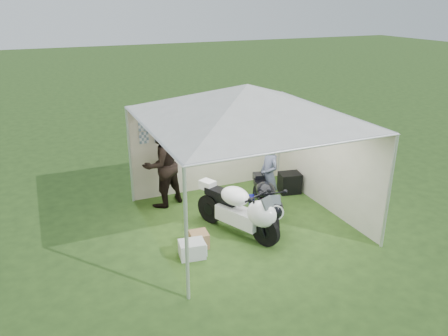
{
  "coord_description": "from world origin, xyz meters",
  "views": [
    {
      "loc": [
        -3.81,
        -7.58,
        4.54
      ],
      "look_at": [
        -0.34,
        0.35,
        1.18
      ],
      "focal_mm": 35.0,
      "sensor_mm": 36.0,
      "label": 1
    }
  ],
  "objects_px": {
    "crate_0": "(192,249)",
    "crate_2": "(197,249)",
    "person_blue_jacket": "(269,175)",
    "motorcycle_black": "(267,202)",
    "motorcycle_white": "(241,209)",
    "equipment_box": "(290,183)",
    "paddock_stand": "(257,201)",
    "canopy_tent": "(246,105)",
    "person_dark_jacket": "(162,165)",
    "crate_1": "(199,240)"
  },
  "relations": [
    {
      "from": "crate_0",
      "to": "crate_2",
      "type": "distance_m",
      "value": 0.13
    },
    {
      "from": "person_blue_jacket",
      "to": "motorcycle_black",
      "type": "bearing_deg",
      "value": -32.93
    },
    {
      "from": "motorcycle_white",
      "to": "crate_2",
      "type": "relative_size",
      "value": 6.2
    },
    {
      "from": "motorcycle_white",
      "to": "person_blue_jacket",
      "type": "height_order",
      "value": "person_blue_jacket"
    },
    {
      "from": "equipment_box",
      "to": "crate_0",
      "type": "distance_m",
      "value": 3.7
    },
    {
      "from": "paddock_stand",
      "to": "crate_2",
      "type": "relative_size",
      "value": 1.12
    },
    {
      "from": "canopy_tent",
      "to": "person_dark_jacket",
      "type": "xyz_separation_m",
      "value": [
        -1.39,
        1.5,
        -1.57
      ]
    },
    {
      "from": "person_dark_jacket",
      "to": "crate_1",
      "type": "distance_m",
      "value": 2.28
    },
    {
      "from": "motorcycle_white",
      "to": "equipment_box",
      "type": "height_order",
      "value": "motorcycle_white"
    },
    {
      "from": "motorcycle_white",
      "to": "crate_0",
      "type": "distance_m",
      "value": 1.33
    },
    {
      "from": "equipment_box",
      "to": "motorcycle_white",
      "type": "bearing_deg",
      "value": -145.08
    },
    {
      "from": "crate_2",
      "to": "person_dark_jacket",
      "type": "bearing_deg",
      "value": 89.36
    },
    {
      "from": "motorcycle_white",
      "to": "equipment_box",
      "type": "xyz_separation_m",
      "value": [
        2.03,
        1.42,
        -0.32
      ]
    },
    {
      "from": "equipment_box",
      "to": "canopy_tent",
      "type": "bearing_deg",
      "value": -151.95
    },
    {
      "from": "crate_0",
      "to": "crate_1",
      "type": "height_order",
      "value": "crate_0"
    },
    {
      "from": "motorcycle_white",
      "to": "person_dark_jacket",
      "type": "relative_size",
      "value": 0.98
    },
    {
      "from": "canopy_tent",
      "to": "paddock_stand",
      "type": "height_order",
      "value": "canopy_tent"
    },
    {
      "from": "crate_2",
      "to": "canopy_tent",
      "type": "bearing_deg",
      "value": 31.43
    },
    {
      "from": "equipment_box",
      "to": "crate_2",
      "type": "xyz_separation_m",
      "value": [
        -3.11,
        -1.77,
        -0.14
      ]
    },
    {
      "from": "crate_1",
      "to": "canopy_tent",
      "type": "bearing_deg",
      "value": 25.39
    },
    {
      "from": "motorcycle_white",
      "to": "person_dark_jacket",
      "type": "height_order",
      "value": "person_dark_jacket"
    },
    {
      "from": "crate_0",
      "to": "crate_2",
      "type": "xyz_separation_m",
      "value": [
        0.12,
        0.03,
        -0.04
      ]
    },
    {
      "from": "motorcycle_white",
      "to": "motorcycle_black",
      "type": "relative_size",
      "value": 1.08
    },
    {
      "from": "motorcycle_black",
      "to": "crate_0",
      "type": "height_order",
      "value": "motorcycle_black"
    },
    {
      "from": "equipment_box",
      "to": "crate_1",
      "type": "bearing_deg",
      "value": -153.08
    },
    {
      "from": "crate_0",
      "to": "crate_1",
      "type": "relative_size",
      "value": 1.36
    },
    {
      "from": "canopy_tent",
      "to": "crate_1",
      "type": "bearing_deg",
      "value": -154.61
    },
    {
      "from": "motorcycle_black",
      "to": "crate_0",
      "type": "xyz_separation_m",
      "value": [
        -1.92,
        -0.6,
        -0.35
      ]
    },
    {
      "from": "canopy_tent",
      "to": "person_dark_jacket",
      "type": "bearing_deg",
      "value": 132.73
    },
    {
      "from": "crate_0",
      "to": "paddock_stand",
      "type": "bearing_deg",
      "value": 33.67
    },
    {
      "from": "canopy_tent",
      "to": "crate_0",
      "type": "height_order",
      "value": "canopy_tent"
    },
    {
      "from": "motorcycle_black",
      "to": "crate_2",
      "type": "relative_size",
      "value": 5.73
    },
    {
      "from": "crate_0",
      "to": "crate_1",
      "type": "xyz_separation_m",
      "value": [
        0.25,
        0.28,
        -0.0
      ]
    },
    {
      "from": "equipment_box",
      "to": "crate_2",
      "type": "height_order",
      "value": "equipment_box"
    },
    {
      "from": "canopy_tent",
      "to": "crate_2",
      "type": "height_order",
      "value": "canopy_tent"
    },
    {
      "from": "person_blue_jacket",
      "to": "crate_2",
      "type": "xyz_separation_m",
      "value": [
        -2.22,
        -1.26,
        -0.69
      ]
    },
    {
      "from": "paddock_stand",
      "to": "person_dark_jacket",
      "type": "distance_m",
      "value": 2.38
    },
    {
      "from": "motorcycle_white",
      "to": "crate_1",
      "type": "bearing_deg",
      "value": 161.43
    },
    {
      "from": "motorcycle_white",
      "to": "paddock_stand",
      "type": "distance_m",
      "value": 1.46
    },
    {
      "from": "motorcycle_white",
      "to": "crate_0",
      "type": "relative_size",
      "value": 4.19
    },
    {
      "from": "canopy_tent",
      "to": "paddock_stand",
      "type": "distance_m",
      "value": 2.57
    },
    {
      "from": "canopy_tent",
      "to": "equipment_box",
      "type": "height_order",
      "value": "canopy_tent"
    },
    {
      "from": "paddock_stand",
      "to": "crate_1",
      "type": "relative_size",
      "value": 1.04
    },
    {
      "from": "motorcycle_black",
      "to": "crate_2",
      "type": "bearing_deg",
      "value": -148.51
    },
    {
      "from": "paddock_stand",
      "to": "crate_2",
      "type": "bearing_deg",
      "value": -145.38
    },
    {
      "from": "person_dark_jacket",
      "to": "equipment_box",
      "type": "height_order",
      "value": "person_dark_jacket"
    },
    {
      "from": "paddock_stand",
      "to": "crate_1",
      "type": "bearing_deg",
      "value": -148.92
    },
    {
      "from": "equipment_box",
      "to": "crate_0",
      "type": "bearing_deg",
      "value": -150.89
    },
    {
      "from": "person_blue_jacket",
      "to": "equipment_box",
      "type": "bearing_deg",
      "value": 117.77
    },
    {
      "from": "paddock_stand",
      "to": "person_blue_jacket",
      "type": "xyz_separation_m",
      "value": [
        0.22,
        -0.12,
        0.67
      ]
    }
  ]
}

